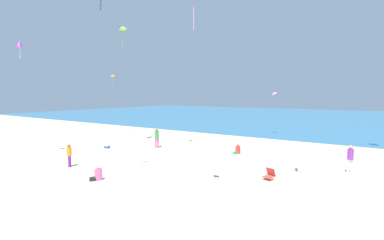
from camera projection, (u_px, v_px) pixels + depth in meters
name	position (u px, v px, depth m)	size (l,w,h in m)	color
ground_plane	(219.00, 151.00, 21.82)	(120.00, 120.00, 0.00)	#C6B58C
ocean_water	(308.00, 117.00, 53.60)	(120.00, 60.00, 0.05)	teal
beach_chair_near_camera	(270.00, 174.00, 14.49)	(0.61, 0.68, 0.61)	#D13D3D
cooler_box	(107.00, 147.00, 22.88)	(0.48, 0.39, 0.23)	#2D56B7
person_0	(69.00, 154.00, 16.93)	(0.40, 0.40, 1.44)	purple
person_1	(98.00, 174.00, 14.35)	(0.67, 0.73, 0.82)	#D8599E
person_2	(238.00, 150.00, 20.79)	(0.50, 0.69, 0.78)	red
person_3	(350.00, 157.00, 15.57)	(0.40, 0.40, 1.62)	white
person_4	(157.00, 136.00, 22.99)	(0.48, 0.48, 1.69)	#D8599E
kite_lime	(122.00, 28.00, 23.75)	(0.81, 0.92, 1.78)	#99DB33
kite_pink	(274.00, 93.00, 29.84)	(0.71, 0.76, 1.01)	pink
kite_purple	(19.00, 44.00, 18.95)	(0.63, 0.62, 1.29)	purple
kite_orange	(113.00, 76.00, 28.14)	(0.52, 0.41, 1.29)	orange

